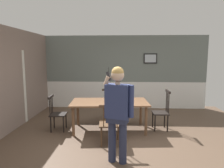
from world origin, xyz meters
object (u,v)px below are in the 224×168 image
Objects in this scene: chair_near_window at (109,105)px; person_figure at (118,108)px; dining_table at (110,104)px; chair_by_doorway at (162,111)px; chair_opposite_corner at (110,123)px; chair_at_table_head at (57,114)px.

person_figure is at bearing 90.56° from chair_near_window.
chair_by_doorway is (1.37, 0.10, -0.20)m from dining_table.
dining_table is 2.19× the size of chair_opposite_corner.
person_figure reaches higher than chair_by_doorway.
person_figure is (0.19, -0.77, 0.55)m from chair_opposite_corner.
chair_by_doorway is at bearing 32.48° from chair_opposite_corner.
chair_at_table_head is at bearing 92.10° from chair_by_doorway.
chair_by_doorway is 1.12× the size of chair_opposite_corner.
chair_opposite_corner is at bearing -85.57° from dining_table.
chair_opposite_corner reaches higher than dining_table.
chair_at_table_head is 2.32m from person_figure.
chair_opposite_corner reaches higher than chair_at_table_head.
chair_opposite_corner is (-1.30, -0.99, -0.02)m from chair_by_doorway.
person_figure is (-1.12, -1.76, 0.54)m from chair_by_doorway.
chair_near_window is at bearing 123.44° from chair_at_table_head.
chair_near_window is 0.99× the size of chair_opposite_corner.
person_figure is (0.32, -2.55, 0.56)m from chair_near_window.
dining_table is at bearing 89.63° from chair_opposite_corner.
chair_opposite_corner is (1.44, -0.78, 0.02)m from chair_at_table_head.
chair_opposite_corner is (0.07, -0.89, -0.21)m from dining_table.
chair_at_table_head is at bearing 146.64° from chair_opposite_corner.
chair_near_window is 1.64m from chair_by_doorway.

